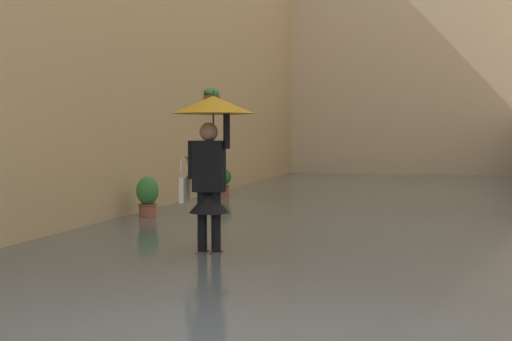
# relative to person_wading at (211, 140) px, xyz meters

# --- Properties ---
(ground_plane) EXTENTS (60.00, 60.00, 0.00)m
(ground_plane) POSITION_rel_person_wading_xyz_m (-1.42, -6.80, -1.49)
(ground_plane) COLOR gray
(flood_water) EXTENTS (9.19, 27.76, 0.09)m
(flood_water) POSITION_rel_person_wading_xyz_m (-1.42, -6.80, -1.45)
(flood_water) COLOR #515B60
(flood_water) RESTS_ON ground_plane
(building_facade_far) EXTENTS (11.99, 1.80, 11.52)m
(building_facade_far) POSITION_rel_person_wading_xyz_m (-1.42, -18.59, 4.27)
(building_facade_far) COLOR beige
(building_facade_far) RESTS_ON ground_plane
(person_wading) EXTENTS (1.03, 1.03, 2.11)m
(person_wading) POSITION_rel_person_wading_xyz_m (0.00, 0.00, 0.00)
(person_wading) COLOR #4C4233
(person_wading) RESTS_ON ground_plane
(potted_plant_far_right) EXTENTS (0.40, 0.40, 0.80)m
(potted_plant_far_right) POSITION_rel_person_wading_xyz_m (2.33, -3.26, -1.05)
(potted_plant_far_right) COLOR #9E563D
(potted_plant_far_right) RESTS_ON ground_plane
(potted_plant_near_right) EXTENTS (0.54, 0.54, 0.76)m
(potted_plant_near_right) POSITION_rel_person_wading_xyz_m (2.35, -7.54, -1.08)
(potted_plant_near_right) COLOR brown
(potted_plant_near_right) RESTS_ON ground_plane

